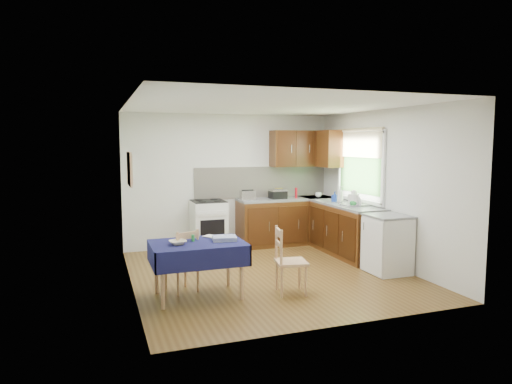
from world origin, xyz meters
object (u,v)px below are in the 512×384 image
object	(u,v)px
sandwich_press	(278,194)
kettle	(354,199)
dining_table	(198,250)
chair_near	(288,259)
toaster	(248,196)
chair_far	(183,259)
dish_rack	(354,204)

from	to	relation	value
sandwich_press	kettle	bearing A→B (deg)	-67.32
dining_table	chair_near	xyz separation A→B (m)	(1.13, -0.26, -0.14)
dining_table	toaster	xyz separation A→B (m)	(1.46, 2.36, 0.39)
chair_far	sandwich_press	size ratio (longest dim) A/B	2.81
chair_near	dining_table	bearing A→B (deg)	87.15
dining_table	sandwich_press	world-z (taller)	sandwich_press
sandwich_press	dish_rack	size ratio (longest dim) A/B	0.74
chair_near	dish_rack	world-z (taller)	dish_rack
dining_table	chair_near	world-z (taller)	chair_near
toaster	kettle	world-z (taller)	kettle
dining_table	sandwich_press	xyz separation A→B (m)	(2.10, 2.45, 0.38)
chair_far	toaster	world-z (taller)	toaster
chair_far	sandwich_press	world-z (taller)	sandwich_press
sandwich_press	kettle	xyz separation A→B (m)	(0.81, -1.40, 0.04)
chair_far	dining_table	bearing A→B (deg)	101.26
dish_rack	sandwich_press	bearing A→B (deg)	128.20
toaster	chair_near	bearing A→B (deg)	-114.17
dining_table	chair_far	bearing A→B (deg)	127.07
chair_near	dish_rack	distance (m)	2.32
dish_rack	dining_table	bearing A→B (deg)	-153.65
chair_near	dish_rack	bearing A→B (deg)	-42.99
chair_far	kettle	distance (m)	3.22
chair_far	dish_rack	world-z (taller)	dish_rack
chair_far	dish_rack	distance (m)	3.25
chair_far	chair_near	world-z (taller)	chair_near
dining_table	kettle	distance (m)	3.12
chair_far	kettle	world-z (taller)	kettle
sandwich_press	dish_rack	xyz separation A→B (m)	(0.85, -1.35, -0.06)
dish_rack	toaster	bearing A→B (deg)	145.76
chair_near	sandwich_press	size ratio (longest dim) A/B	2.91
sandwich_press	chair_far	bearing A→B (deg)	-142.63
dining_table	sandwich_press	size ratio (longest dim) A/B	3.90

